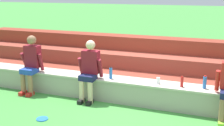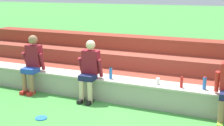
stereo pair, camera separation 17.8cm
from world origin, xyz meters
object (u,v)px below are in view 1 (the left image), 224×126
at_px(person_far_left, 31,62).
at_px(water_bottle_near_right, 182,82).
at_px(water_bottle_center_gap, 205,82).
at_px(plastic_cup_middle, 158,81).
at_px(person_left_of_center, 89,69).
at_px(water_bottle_near_left, 111,73).
at_px(frisbee, 42,119).

distance_m(person_far_left, water_bottle_near_right, 3.51).
height_order(water_bottle_center_gap, plastic_cup_middle, water_bottle_center_gap).
xyz_separation_m(person_far_left, water_bottle_near_right, (3.51, 0.17, -0.13)).
height_order(person_left_of_center, water_bottle_near_right, person_left_of_center).
bearing_deg(person_left_of_center, person_far_left, -179.70).
xyz_separation_m(water_bottle_center_gap, water_bottle_near_right, (-0.44, -0.06, -0.02)).
xyz_separation_m(water_bottle_near_left, plastic_cup_middle, (1.06, 0.03, -0.06)).
relative_size(person_far_left, person_left_of_center, 1.01).
bearing_deg(water_bottle_center_gap, water_bottle_near_left, -178.51).
xyz_separation_m(person_far_left, water_bottle_near_left, (1.96, 0.18, -0.11)).
height_order(person_left_of_center, plastic_cup_middle, person_left_of_center).
relative_size(water_bottle_near_right, water_bottle_near_left, 0.87).
bearing_deg(water_bottle_near_left, frisbee, -121.83).
relative_size(water_bottle_center_gap, water_bottle_near_right, 1.16).
xyz_separation_m(person_far_left, plastic_cup_middle, (3.02, 0.21, -0.17)).
height_order(plastic_cup_middle, frisbee, plastic_cup_middle).
bearing_deg(water_bottle_near_left, person_far_left, -174.79).
bearing_deg(water_bottle_near_right, frisbee, -149.97).
xyz_separation_m(water_bottle_near_left, frisbee, (-0.87, -1.41, -0.62)).
distance_m(person_far_left, water_bottle_center_gap, 3.95).
distance_m(water_bottle_near_right, frisbee, 2.86).
height_order(water_bottle_center_gap, frisbee, water_bottle_center_gap).
bearing_deg(person_left_of_center, plastic_cup_middle, 7.51).
distance_m(person_left_of_center, frisbee, 1.50).
xyz_separation_m(person_far_left, water_bottle_center_gap, (3.94, 0.23, -0.11)).
bearing_deg(person_left_of_center, frisbee, -109.40).
height_order(person_far_left, water_bottle_near_left, person_far_left).
bearing_deg(water_bottle_near_right, water_bottle_center_gap, 8.02).
bearing_deg(person_left_of_center, water_bottle_near_right, 4.65).
bearing_deg(frisbee, person_left_of_center, 70.60).
xyz_separation_m(water_bottle_near_right, frisbee, (-2.42, -1.40, -0.60)).
height_order(person_far_left, water_bottle_near_right, person_far_left).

